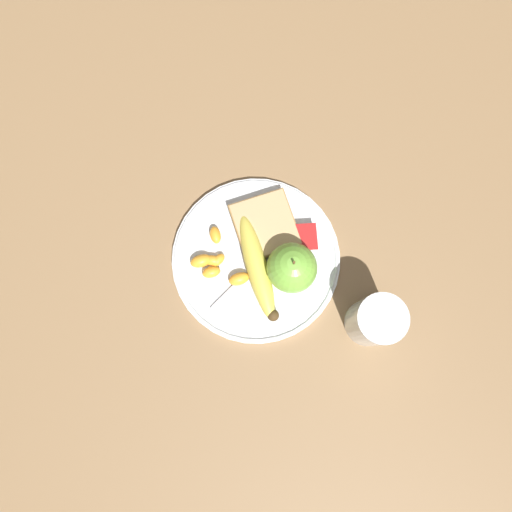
# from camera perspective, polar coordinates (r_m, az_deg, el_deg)

# --- Properties ---
(ground_plane) EXTENTS (3.00, 3.00, 0.00)m
(ground_plane) POSITION_cam_1_polar(r_m,az_deg,el_deg) (0.83, 0.00, -0.43)
(ground_plane) COLOR olive
(plate) EXTENTS (0.28, 0.28, 0.01)m
(plate) POSITION_cam_1_polar(r_m,az_deg,el_deg) (0.82, 0.00, -0.33)
(plate) COLOR silver
(plate) RESTS_ON ground_plane
(juice_glass) EXTENTS (0.07, 0.07, 0.11)m
(juice_glass) POSITION_cam_1_polar(r_m,az_deg,el_deg) (0.79, 13.37, -7.24)
(juice_glass) COLOR silver
(juice_glass) RESTS_ON ground_plane
(apple) EXTENTS (0.08, 0.08, 0.09)m
(apple) POSITION_cam_1_polar(r_m,az_deg,el_deg) (0.78, 4.12, -1.36)
(apple) COLOR #72B23D
(apple) RESTS_ON plate
(banana) EXTENTS (0.18, 0.07, 0.03)m
(banana) POSITION_cam_1_polar(r_m,az_deg,el_deg) (0.80, 0.43, -1.30)
(banana) COLOR #E0CC4C
(banana) RESTS_ON plate
(bread_slice) EXTENTS (0.12, 0.12, 0.02)m
(bread_slice) POSITION_cam_1_polar(r_m,az_deg,el_deg) (0.82, 1.05, 3.45)
(bread_slice) COLOR olive
(bread_slice) RESTS_ON plate
(fork) EXTENTS (0.13, 0.15, 0.00)m
(fork) POSITION_cam_1_polar(r_m,az_deg,el_deg) (0.81, 0.33, -0.95)
(fork) COLOR silver
(fork) RESTS_ON plate
(jam_packet) EXTENTS (0.04, 0.04, 0.02)m
(jam_packet) POSITION_cam_1_polar(r_m,az_deg,el_deg) (0.82, 5.65, 2.04)
(jam_packet) COLOR white
(jam_packet) RESTS_ON plate
(orange_segment_0) EXTENTS (0.03, 0.04, 0.02)m
(orange_segment_0) POSITION_cam_1_polar(r_m,az_deg,el_deg) (0.80, -1.95, -2.62)
(orange_segment_0) COLOR #F9A32D
(orange_segment_0) RESTS_ON plate
(orange_segment_1) EXTENTS (0.02, 0.03, 0.02)m
(orange_segment_1) POSITION_cam_1_polar(r_m,az_deg,el_deg) (0.81, -5.04, -0.17)
(orange_segment_1) COLOR #F9A32D
(orange_segment_1) RESTS_ON plate
(orange_segment_2) EXTENTS (0.03, 0.04, 0.02)m
(orange_segment_2) POSITION_cam_1_polar(r_m,az_deg,el_deg) (0.81, -6.32, -0.38)
(orange_segment_2) COLOR #F9A32D
(orange_segment_2) RESTS_ON plate
(orange_segment_3) EXTENTS (0.03, 0.02, 0.02)m
(orange_segment_3) POSITION_cam_1_polar(r_m,az_deg,el_deg) (0.82, -4.67, 2.42)
(orange_segment_3) COLOR #F9A32D
(orange_segment_3) RESTS_ON plate
(orange_segment_4) EXTENTS (0.02, 0.03, 0.02)m
(orange_segment_4) POSITION_cam_1_polar(r_m,az_deg,el_deg) (0.81, -5.12, -1.84)
(orange_segment_4) COLOR #F9A32D
(orange_segment_4) RESTS_ON plate
(orange_segment_5) EXTENTS (0.03, 0.03, 0.01)m
(orange_segment_5) POSITION_cam_1_polar(r_m,az_deg,el_deg) (0.81, -4.35, -0.60)
(orange_segment_5) COLOR #F9A32D
(orange_segment_5) RESTS_ON plate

